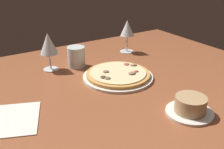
# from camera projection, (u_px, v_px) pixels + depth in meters

# --- Properties ---
(dining_table) EXTENTS (1.50, 1.10, 0.04)m
(dining_table) POSITION_uv_depth(u_px,v_px,m) (106.00, 90.00, 1.04)
(dining_table) COLOR brown
(dining_table) RESTS_ON ground
(pizza_main) EXTENTS (0.29, 0.29, 0.03)m
(pizza_main) POSITION_uv_depth(u_px,v_px,m) (118.00, 75.00, 1.09)
(pizza_main) COLOR silver
(pizza_main) RESTS_ON dining_table
(ramekin_on_saucer) EXTENTS (0.15, 0.15, 0.06)m
(ramekin_on_saucer) POSITION_uv_depth(u_px,v_px,m) (190.00, 106.00, 0.84)
(ramekin_on_saucer) COLOR silver
(ramekin_on_saucer) RESTS_ON dining_table
(wine_glass_far) EXTENTS (0.08, 0.08, 0.17)m
(wine_glass_far) POSITION_uv_depth(u_px,v_px,m) (48.00, 44.00, 1.13)
(wine_glass_far) COLOR silver
(wine_glass_far) RESTS_ON dining_table
(wine_glass_near) EXTENTS (0.07, 0.07, 0.17)m
(wine_glass_near) POSITION_uv_depth(u_px,v_px,m) (127.00, 30.00, 1.35)
(wine_glass_near) COLOR silver
(wine_glass_near) RESTS_ON dining_table
(water_glass) EXTENTS (0.08, 0.08, 0.09)m
(water_glass) POSITION_uv_depth(u_px,v_px,m) (76.00, 58.00, 1.19)
(water_glass) COLOR silver
(water_glass) RESTS_ON dining_table
(paper_menu) EXTENTS (0.20, 0.23, 0.00)m
(paper_menu) POSITION_uv_depth(u_px,v_px,m) (15.00, 119.00, 0.82)
(paper_menu) COLOR silver
(paper_menu) RESTS_ON dining_table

